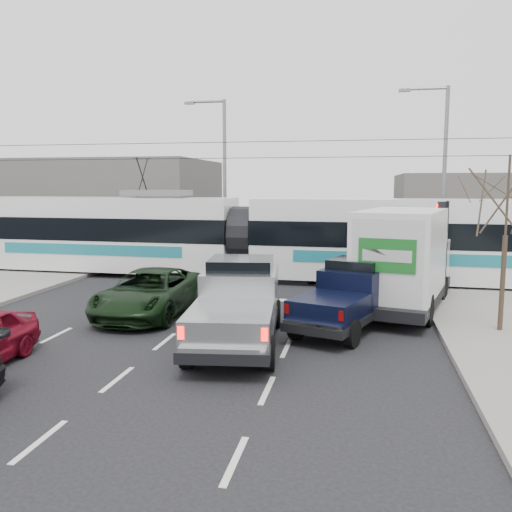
% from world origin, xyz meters
% --- Properties ---
extents(ground, '(120.00, 120.00, 0.00)m').
position_xyz_m(ground, '(0.00, 0.00, 0.00)').
color(ground, black).
rests_on(ground, ground).
extents(rails, '(60.00, 1.60, 0.03)m').
position_xyz_m(rails, '(0.00, 10.00, 0.01)').
color(rails, '#33302D').
rests_on(rails, ground).
extents(building_left, '(14.00, 10.00, 6.00)m').
position_xyz_m(building_left, '(-14.00, 22.00, 3.00)').
color(building_left, '#625E59').
rests_on(building_left, ground).
extents(building_right, '(12.00, 10.00, 5.00)m').
position_xyz_m(building_right, '(12.00, 24.00, 2.50)').
color(building_right, '#625E59').
rests_on(building_right, ground).
extents(bare_tree, '(2.40, 2.40, 5.00)m').
position_xyz_m(bare_tree, '(7.60, 2.50, 3.79)').
color(bare_tree, '#47382B').
rests_on(bare_tree, ground).
extents(traffic_signal, '(0.44, 0.44, 3.60)m').
position_xyz_m(traffic_signal, '(6.47, 6.50, 2.74)').
color(traffic_signal, black).
rests_on(traffic_signal, ground).
extents(street_lamp_near, '(2.38, 0.25, 9.00)m').
position_xyz_m(street_lamp_near, '(7.31, 14.00, 5.11)').
color(street_lamp_near, slate).
rests_on(street_lamp_near, ground).
extents(street_lamp_far, '(2.38, 0.25, 9.00)m').
position_xyz_m(street_lamp_far, '(-4.19, 16.00, 5.11)').
color(street_lamp_far, slate).
rests_on(street_lamp_far, ground).
extents(catenary, '(60.00, 0.20, 7.00)m').
position_xyz_m(catenary, '(0.00, 10.00, 3.88)').
color(catenary, black).
rests_on(catenary, ground).
extents(tram, '(27.18, 3.63, 5.53)m').
position_xyz_m(tram, '(-1.75, 10.37, 1.96)').
color(tram, white).
rests_on(tram, ground).
extents(silver_pickup, '(2.77, 6.32, 2.22)m').
position_xyz_m(silver_pickup, '(0.29, 0.48, 1.11)').
color(silver_pickup, black).
rests_on(silver_pickup, ground).
extents(box_truck, '(4.04, 7.37, 3.50)m').
position_xyz_m(box_truck, '(5.07, 5.20, 1.73)').
color(box_truck, black).
rests_on(box_truck, ground).
extents(navy_pickup, '(3.29, 5.15, 2.04)m').
position_xyz_m(navy_pickup, '(3.25, 2.44, 1.01)').
color(navy_pickup, black).
rests_on(navy_pickup, ground).
extents(green_car, '(2.50, 5.42, 1.51)m').
position_xyz_m(green_car, '(-3.29, 2.90, 0.75)').
color(green_car, black).
rests_on(green_car, ground).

